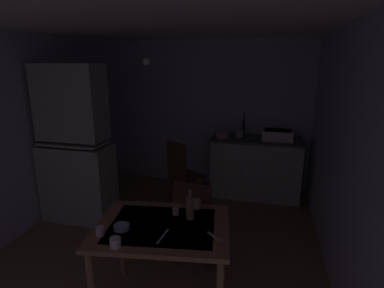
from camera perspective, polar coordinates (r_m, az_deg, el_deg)
ground_plane at (r=3.85m, az=-4.75°, el=-17.22°), size 4.77×4.77×0.00m
wall_back at (r=5.19m, az=1.88°, el=5.59°), size 3.63×0.10×2.40m
wall_left at (r=4.31m, az=-28.63°, el=1.79°), size 0.10×3.87×2.40m
wall_right at (r=3.27m, az=26.47°, el=-1.68°), size 0.10×3.87×2.40m
ceiling_slab at (r=3.28m, az=-5.74°, el=21.96°), size 3.63×3.87×0.10m
hutch_cabinet at (r=4.21m, az=-20.90°, el=-1.09°), size 0.91×0.46×2.04m
counter_cabinet at (r=4.90m, az=11.75°, el=-4.22°), size 1.36×0.64×0.92m
sink_basin at (r=4.75m, az=15.63°, el=1.67°), size 0.44×0.34×0.15m
hand_pump at (r=4.79m, az=9.61°, el=3.24°), size 0.05×0.27×0.39m
mixing_bowl_counter at (r=4.76m, az=5.70°, el=1.77°), size 0.22×0.22×0.09m
stoneware_crock at (r=4.82m, az=8.88°, el=1.95°), size 0.12×0.12×0.11m
dining_table at (r=2.64m, az=-5.52°, el=-16.67°), size 1.19×0.97×0.76m
chair_far_side at (r=3.23m, az=0.70°, el=-13.83°), size 0.44×0.44×0.93m
chair_by_counter at (r=4.39m, az=-1.76°, el=-5.48°), size 0.55×0.55×0.99m
serving_bowl_wide at (r=2.58m, az=-13.00°, el=-14.84°), size 0.13×0.13×0.04m
teacup_cream at (r=2.53m, az=-16.75°, el=-15.26°), size 0.06×0.06×0.07m
mug_tall at (r=2.73m, az=-3.04°, el=-12.36°), size 0.06×0.06×0.06m
teacup_mint at (r=2.82m, az=0.88°, el=-11.09°), size 0.07×0.07×0.08m
mug_dark at (r=2.36m, az=-14.10°, el=-17.39°), size 0.08×0.08×0.07m
glass_bottle at (r=2.62m, az=-0.38°, el=-11.68°), size 0.07×0.07×0.27m
table_knife at (r=2.44m, az=-5.45°, el=-16.72°), size 0.03×0.22×0.00m
teaspoon_near_bowl at (r=2.44m, az=4.08°, el=-16.79°), size 0.12×0.12×0.00m
pendant_bulb at (r=3.53m, az=-8.55°, el=14.99°), size 0.08×0.08×0.08m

